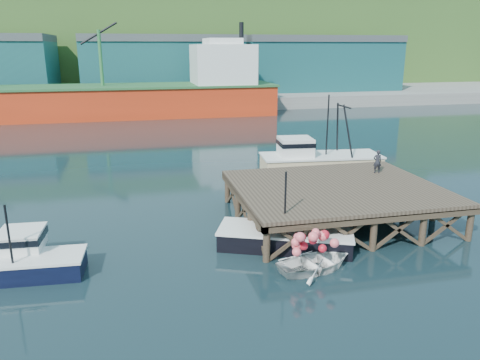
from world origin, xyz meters
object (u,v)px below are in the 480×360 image
object	(u,v)px
boat_black	(286,231)
dockworker	(377,161)
dinghy	(316,262)
trawler	(318,159)
boat_navy	(19,260)

from	to	relation	value
boat_black	dockworker	distance (m)	9.77
boat_black	dinghy	size ratio (longest dim) A/B	1.95
trawler	dinghy	xyz separation A→B (m)	(-6.65, -16.02, -0.95)
boat_black	trawler	bearing A→B (deg)	83.78
dockworker	boat_black	bearing A→B (deg)	41.70
boat_navy	dinghy	distance (m)	13.73
boat_black	dockworker	xyz separation A→B (m)	(8.00, 5.20, 2.10)
trawler	dinghy	world-z (taller)	trawler
dockworker	trawler	bearing A→B (deg)	-74.82
boat_navy	dinghy	size ratio (longest dim) A/B	1.59
boat_black	dockworker	size ratio (longest dim) A/B	4.82
boat_navy	dockworker	bearing A→B (deg)	18.51
boat_black	dockworker	bearing A→B (deg)	55.62
boat_navy	dinghy	xyz separation A→B (m)	(13.45, -2.70, -0.35)
dockworker	boat_navy	bearing A→B (deg)	23.55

